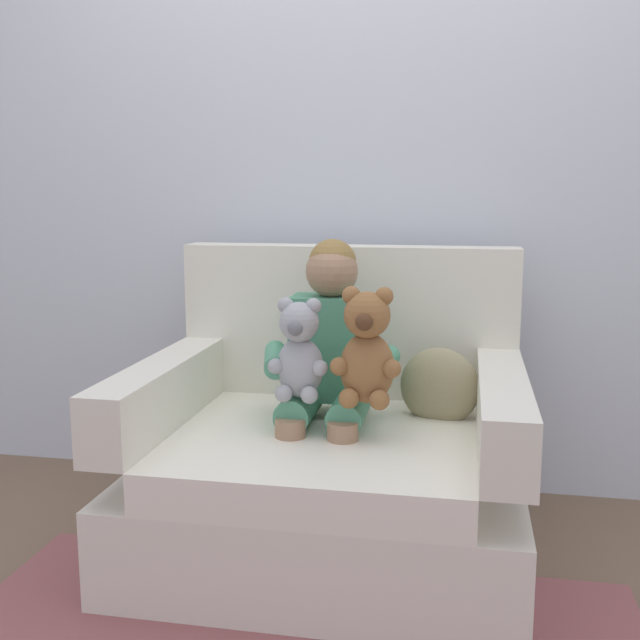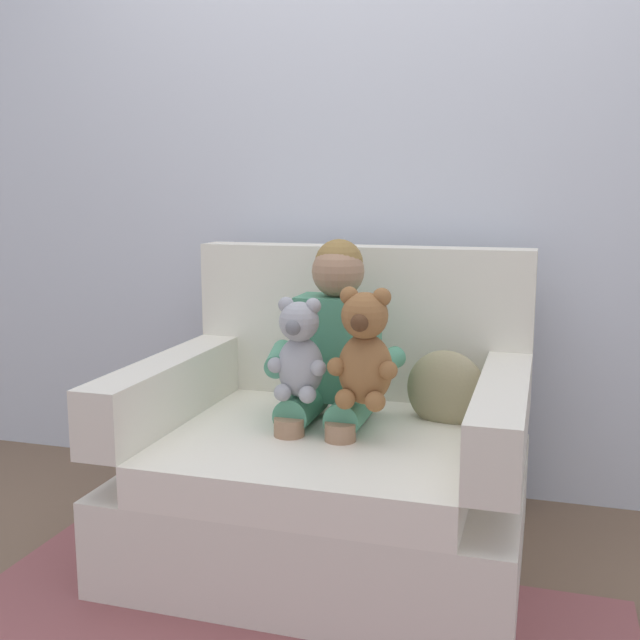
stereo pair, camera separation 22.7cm
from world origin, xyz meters
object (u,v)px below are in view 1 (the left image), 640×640
at_px(throw_pillow, 440,387).
at_px(armchair, 331,460).
at_px(plush_grey, 299,352).
at_px(seated_child, 328,356).
at_px(plush_brown, 367,350).

bearing_deg(throw_pillow, armchair, -157.70).
relative_size(armchair, plush_grey, 3.84).
relative_size(plush_grey, throw_pillow, 1.19).
bearing_deg(armchair, throw_pillow, 22.30).
xyz_separation_m(seated_child, plush_brown, (0.15, -0.17, 0.06)).
height_order(plush_brown, plush_grey, plush_brown).
height_order(armchair, plush_grey, armchair).
bearing_deg(seated_child, throw_pillow, 9.13).
distance_m(armchair, seated_child, 0.34).
bearing_deg(throw_pillow, plush_brown, -126.82).
xyz_separation_m(armchair, seated_child, (-0.02, 0.04, 0.33)).
distance_m(armchair, throw_pillow, 0.43).
distance_m(seated_child, throw_pillow, 0.38).
bearing_deg(plush_grey, plush_brown, 4.68).
bearing_deg(armchair, seated_child, 113.22).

